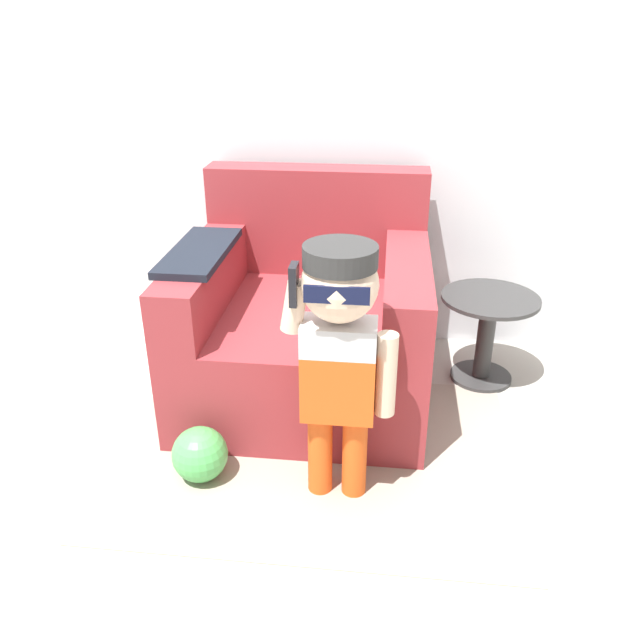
{
  "coord_description": "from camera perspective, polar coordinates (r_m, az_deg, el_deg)",
  "views": [
    {
      "loc": [
        0.54,
        -2.19,
        1.54
      ],
      "look_at": [
        0.3,
        -0.1,
        0.52
      ],
      "focal_mm": 35.0,
      "sensor_mm": 36.0,
      "label": 1
    }
  ],
  "objects": [
    {
      "name": "ground_plane",
      "position": [
        2.73,
        -6.11,
        -8.64
      ],
      "size": [
        10.0,
        10.0,
        0.0
      ],
      "primitive_type": "plane",
      "color": "#ADA89E"
    },
    {
      "name": "wall_back",
      "position": [
        3.09,
        -3.83,
        21.31
      ],
      "size": [
        10.0,
        0.05,
        2.6
      ],
      "color": "silver",
      "rests_on": "ground_plane"
    },
    {
      "name": "armchair",
      "position": [
        2.78,
        -1.19,
        -0.16
      ],
      "size": [
        1.05,
        1.04,
        0.93
      ],
      "color": "maroon",
      "rests_on": "ground_plane"
    },
    {
      "name": "person_child",
      "position": [
        1.99,
        1.81,
        -1.63
      ],
      "size": [
        0.38,
        0.29,
        0.93
      ],
      "color": "#E05119",
      "rests_on": "ground_plane"
    },
    {
      "name": "side_table",
      "position": [
        2.95,
        14.98,
        -0.86
      ],
      "size": [
        0.44,
        0.44,
        0.42
      ],
      "color": "#333333",
      "rests_on": "ground_plane"
    },
    {
      "name": "rug",
      "position": [
        2.51,
        -0.34,
        -12.01
      ],
      "size": [
        1.54,
        1.14,
        0.01
      ],
      "color": "#9E9384",
      "rests_on": "ground_plane"
    },
    {
      "name": "toy_ball",
      "position": [
        2.38,
        -10.92,
        -11.95
      ],
      "size": [
        0.21,
        0.21,
        0.21
      ],
      "color": "#4CB256",
      "rests_on": "ground_plane"
    }
  ]
}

